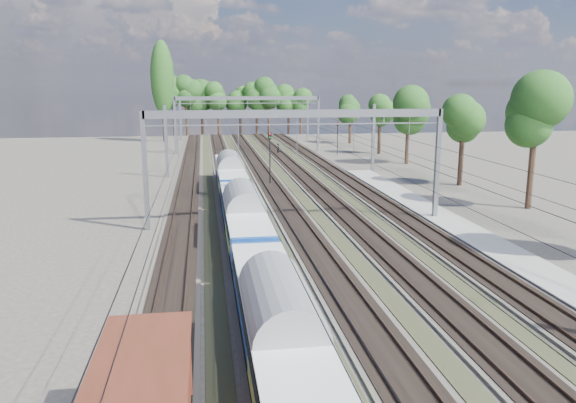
{
  "coord_description": "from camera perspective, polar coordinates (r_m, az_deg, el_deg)",
  "views": [
    {
      "loc": [
        -7.08,
        -12.6,
        10.92
      ],
      "look_at": [
        -1.35,
        25.64,
        2.8
      ],
      "focal_mm": 35.0,
      "sensor_mm": 36.0,
      "label": 1
    }
  ],
  "objects": [
    {
      "name": "tree_belt",
      "position": [
        108.29,
        -1.16,
        10.42
      ],
      "size": [
        39.03,
        99.51,
        12.35
      ],
      "color": "black",
      "rests_on": "ground"
    },
    {
      "name": "track_bed",
      "position": [
        59.03,
        -1.49,
        1.29
      ],
      "size": [
        21.0,
        130.0,
        0.34
      ],
      "color": "#47423A",
      "rests_on": "ground"
    },
    {
      "name": "worker",
      "position": [
        88.95,
        -0.98,
        5.37
      ],
      "size": [
        0.47,
        0.67,
        1.74
      ],
      "primitive_type": "imported",
      "rotation": [
        0.0,
        0.0,
        1.48
      ],
      "color": "black",
      "rests_on": "ground"
    },
    {
      "name": "signal_near",
      "position": [
        61.33,
        -1.85,
        5.04
      ],
      "size": [
        0.4,
        0.37,
        5.76
      ],
      "rotation": [
        0.0,
        0.0,
        -0.31
      ],
      "color": "black",
      "rests_on": "ground"
    },
    {
      "name": "catenary",
      "position": [
        65.86,
        -2.06,
        7.92
      ],
      "size": [
        25.65,
        130.0,
        9.0
      ],
      "color": "slate",
      "rests_on": "ground"
    },
    {
      "name": "emu_train",
      "position": [
        38.91,
        -4.51,
        -0.96
      ],
      "size": [
        2.69,
        56.91,
        3.93
      ],
      "color": "black",
      "rests_on": "ground"
    },
    {
      "name": "poplar",
      "position": [
        110.85,
        -12.65,
        12.08
      ],
      "size": [
        4.4,
        4.4,
        19.04
      ],
      "color": "black",
      "rests_on": "ground"
    },
    {
      "name": "signal_far",
      "position": [
        88.17,
        5.06,
        6.84
      ],
      "size": [
        0.37,
        0.34,
        5.18
      ],
      "rotation": [
        0.0,
        0.0,
        -0.33
      ],
      "color": "black",
      "rests_on": "ground"
    },
    {
      "name": "platform",
      "position": [
        39.28,
        21.01,
        -4.87
      ],
      "size": [
        3.0,
        70.0,
        0.3
      ],
      "primitive_type": "cube",
      "color": "gray",
      "rests_on": "ground"
    }
  ]
}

